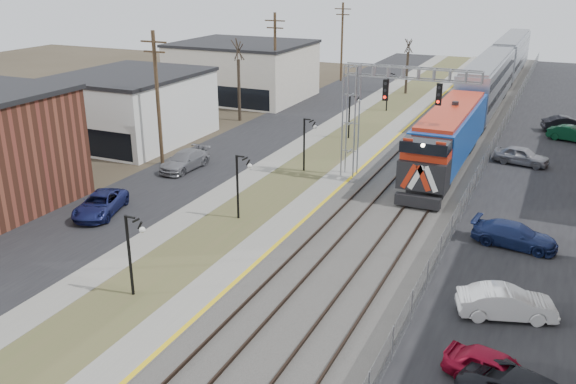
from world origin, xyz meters
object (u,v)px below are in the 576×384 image
Objects in this scene: signal_gantry at (375,103)px; car_lot_a at (496,371)px; train at (491,80)px; car_lot_b at (506,304)px.

signal_gantry reaches higher than car_lot_a.
car_lot_b is (6.30, -43.33, -2.21)m from train.
signal_gantry is at bearing -98.55° from train.
train is at bearing 81.45° from signal_gantry.
train is at bearing 19.61° from car_lot_a.
signal_gantry is 2.19× the size of car_lot_b.
train is 43.85m from car_lot_b.
car_lot_a is at bearing -61.52° from signal_gantry.
signal_gantry is 18.89m from car_lot_b.
car_lot_a is (6.45, -48.26, -2.25)m from train.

